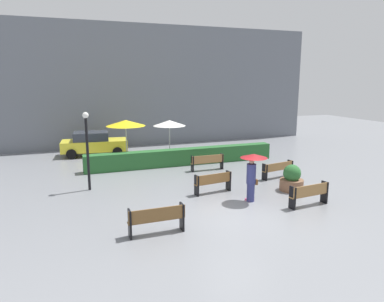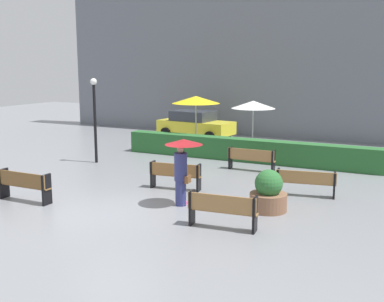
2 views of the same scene
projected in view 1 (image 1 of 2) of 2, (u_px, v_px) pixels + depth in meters
The scene contains 14 objects.
ground_plane at pixel (235, 217), 12.98m from camera, with size 60.00×60.00×0.00m, color gray.
bench_near_left at pixel (157, 218), 11.45m from camera, with size 1.87×0.38×0.93m.
bench_near_right at pixel (310, 193), 14.01m from camera, with size 1.81×0.51×0.91m.
bench_back_row at pixel (208, 161), 19.61m from camera, with size 1.89×0.34×0.87m.
bench_mid_center at pixel (213, 181), 15.65m from camera, with size 1.78×0.57×0.90m.
bench_far_right at pixel (278, 169), 18.06m from camera, with size 1.88×0.66×0.83m.
pedestrian_with_umbrella at pixel (252, 169), 14.46m from camera, with size 1.11×1.11×1.99m.
planter_pot at pixel (292, 179), 16.04m from camera, with size 1.06×1.06×1.20m.
lamp_post at pixel (87, 142), 15.77m from camera, with size 0.28×0.28×3.56m.
patio_umbrella_yellow at pixel (126, 123), 20.73m from camera, with size 2.29×2.29×2.63m.
patio_umbrella_white at pixel (169, 123), 22.02m from camera, with size 2.02×2.02×2.47m.
hedge_strip at pixel (183, 157), 20.90m from camera, with size 11.35×0.70×0.96m, color #28602D.
building_facade at pixel (140, 86), 26.81m from camera, with size 28.00×1.20×8.96m, color slate.
parked_car at pixel (94, 143), 23.46m from camera, with size 4.36×2.33×1.57m.
Camera 1 is at (-5.73, -10.93, 4.95)m, focal length 33.18 mm.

